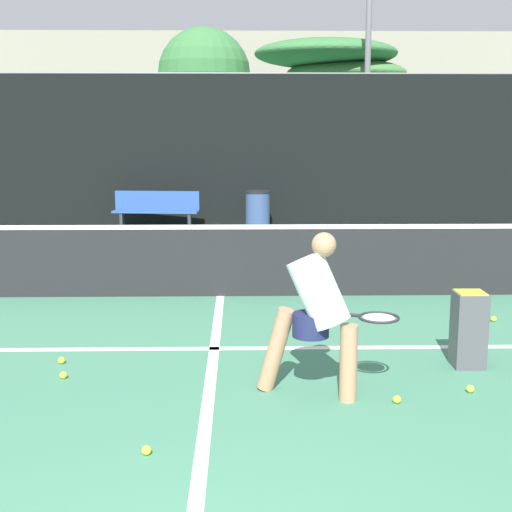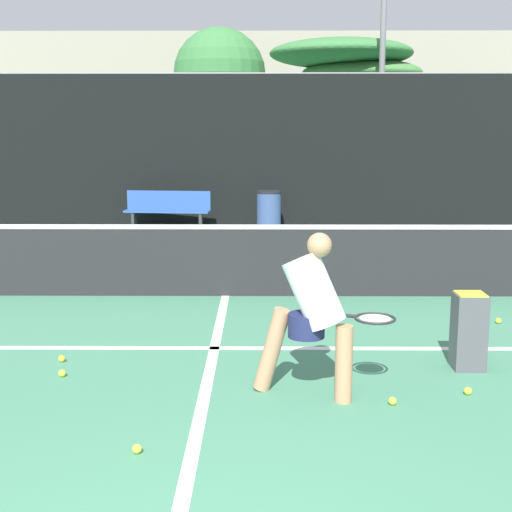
% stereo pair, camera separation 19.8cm
% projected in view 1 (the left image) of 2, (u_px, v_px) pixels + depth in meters
% --- Properties ---
extents(court_service_line, '(8.25, 0.10, 0.01)m').
position_uv_depth(court_service_line, '(214.00, 348.00, 7.15)').
color(court_service_line, white).
rests_on(court_service_line, ground).
extents(court_center_mark, '(0.10, 5.62, 0.01)m').
position_uv_depth(court_center_mark, '(212.00, 366.00, 6.62)').
color(court_center_mark, white).
rests_on(court_center_mark, ground).
extents(net, '(11.09, 0.09, 1.07)m').
position_uv_depth(net, '(220.00, 258.00, 9.29)').
color(net, slate).
rests_on(net, ground).
extents(fence_back, '(24.00, 0.06, 3.35)m').
position_uv_depth(fence_back, '(228.00, 151.00, 15.62)').
color(fence_back, black).
rests_on(fence_back, ground).
extents(player_practicing, '(1.24, 0.48, 1.38)m').
position_uv_depth(player_practicing, '(317.00, 310.00, 5.76)').
color(player_practicing, tan).
rests_on(player_practicing, ground).
extents(tennis_ball_scattered_3, '(0.07, 0.07, 0.07)m').
position_uv_depth(tennis_ball_scattered_3, '(461.00, 309.00, 8.56)').
color(tennis_ball_scattered_3, '#D1E033').
rests_on(tennis_ball_scattered_3, ground).
extents(tennis_ball_scattered_5, '(0.07, 0.07, 0.07)m').
position_uv_depth(tennis_ball_scattered_5, '(494.00, 319.00, 8.14)').
color(tennis_ball_scattered_5, '#D1E033').
rests_on(tennis_ball_scattered_5, ground).
extents(tennis_ball_scattered_6, '(0.07, 0.07, 0.07)m').
position_uv_depth(tennis_ball_scattered_6, '(397.00, 400.00, 5.73)').
color(tennis_ball_scattered_6, '#D1E033').
rests_on(tennis_ball_scattered_6, ground).
extents(tennis_ball_scattered_7, '(0.07, 0.07, 0.07)m').
position_uv_depth(tennis_ball_scattered_7, '(61.00, 360.00, 6.69)').
color(tennis_ball_scattered_7, '#D1E033').
rests_on(tennis_ball_scattered_7, ground).
extents(tennis_ball_scattered_8, '(0.07, 0.07, 0.07)m').
position_uv_depth(tennis_ball_scattered_8, '(63.00, 375.00, 6.29)').
color(tennis_ball_scattered_8, '#D1E033').
rests_on(tennis_ball_scattered_8, ground).
extents(tennis_ball_scattered_9, '(0.07, 0.07, 0.07)m').
position_uv_depth(tennis_ball_scattered_9, '(470.00, 389.00, 5.96)').
color(tennis_ball_scattered_9, '#D1E033').
rests_on(tennis_ball_scattered_9, ground).
extents(tennis_ball_scattered_10, '(0.07, 0.07, 0.07)m').
position_uv_depth(tennis_ball_scattered_10, '(146.00, 450.00, 4.83)').
color(tennis_ball_scattered_10, '#D1E033').
rests_on(tennis_ball_scattered_10, ground).
extents(ball_hopper, '(0.28, 0.28, 0.71)m').
position_uv_depth(ball_hopper, '(469.00, 327.00, 6.57)').
color(ball_hopper, '#4C4C51').
rests_on(ball_hopper, ground).
extents(courtside_bench, '(1.84, 0.56, 0.86)m').
position_uv_depth(courtside_bench, '(156.00, 210.00, 15.06)').
color(courtside_bench, '#2D519E').
rests_on(courtside_bench, ground).
extents(trash_bin, '(0.54, 0.54, 0.87)m').
position_uv_depth(trash_bin, '(258.00, 211.00, 15.12)').
color(trash_bin, '#384C7F').
rests_on(trash_bin, ground).
extents(parked_car, '(1.62, 4.18, 1.32)m').
position_uv_depth(parked_car, '(222.00, 192.00, 18.33)').
color(parked_car, '#B7B7BC').
rests_on(parked_car, ground).
extents(tree_west, '(3.91, 3.91, 4.36)m').
position_uv_depth(tree_west, '(346.00, 75.00, 23.22)').
color(tree_west, brown).
rests_on(tree_west, ground).
extents(tree_mid, '(3.14, 3.14, 5.52)m').
position_uv_depth(tree_mid, '(204.00, 75.00, 24.12)').
color(tree_mid, brown).
rests_on(tree_mid, ground).
extents(tree_east, '(4.57, 4.57, 4.96)m').
position_uv_depth(tree_east, '(326.00, 55.00, 22.80)').
color(tree_east, brown).
rests_on(tree_east, ground).
extents(building_far, '(36.00, 2.40, 6.05)m').
position_uv_depth(building_far, '(234.00, 108.00, 30.59)').
color(building_far, gray).
rests_on(building_far, ground).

